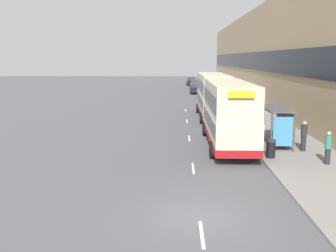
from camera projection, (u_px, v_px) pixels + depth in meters
name	position (u px, v px, depth m)	size (l,w,h in m)	color
ground_plane	(200.00, 217.00, 13.93)	(220.00, 220.00, 0.00)	#515156
pavement	(231.00, 100.00, 51.61)	(5.00, 93.00, 0.14)	gray
terrace_facade	(262.00, 56.00, 50.42)	(3.10, 93.00, 12.19)	tan
lane_mark_0	(202.00, 234.00, 12.54)	(0.12, 2.00, 0.01)	silver
lane_mark_1	(193.00, 168.00, 20.05)	(0.12, 2.00, 0.01)	silver
lane_mark_2	(189.00, 138.00, 27.56)	(0.12, 2.00, 0.01)	silver
lane_mark_3	(187.00, 121.00, 35.06)	(0.12, 2.00, 0.01)	silver
lane_mark_4	(185.00, 110.00, 42.57)	(0.12, 2.00, 0.01)	silver
bus_shelter	(279.00, 120.00, 24.41)	(1.60, 4.20, 2.48)	#4C4C51
double_decker_bus_near	(228.00, 113.00, 24.71)	(2.85, 10.09, 4.30)	beige
double_decker_bus_ahead	(213.00, 95.00, 36.50)	(2.85, 10.71, 4.30)	beige
car_0	(195.00, 84.00, 72.44)	(2.04, 3.83, 1.69)	#4C5156
car_1	(196.00, 88.00, 62.12)	(1.96, 3.90, 1.77)	black
car_2	(191.00, 81.00, 81.78)	(2.00, 4.11, 1.78)	black
pedestrian_at_shelter	(290.00, 119.00, 29.75)	(0.35, 0.35, 1.75)	#23232D
pedestrian_1	(304.00, 136.00, 23.11)	(0.37, 0.37, 1.87)	#23232D
pedestrian_2	(328.00, 148.00, 20.22)	(0.36, 0.36, 1.80)	#23232D
litter_bin	(271.00, 149.00, 21.61)	(0.55, 0.55, 1.05)	black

